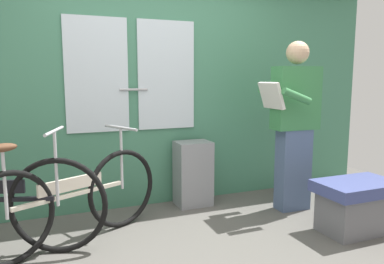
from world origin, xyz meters
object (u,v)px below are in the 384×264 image
at_px(passenger_reading_newspaper, 294,123).
at_px(trash_bin_by_wall, 193,173).
at_px(bench_seat_corner, 356,205).
at_px(bicycle_near_door, 71,199).

height_order(passenger_reading_newspaper, trash_bin_by_wall, passenger_reading_newspaper).
bearing_deg(trash_bin_by_wall, bench_seat_corner, -48.62).
xyz_separation_m(passenger_reading_newspaper, bench_seat_corner, (0.16, -0.69, -0.65)).
height_order(bicycle_near_door, passenger_reading_newspaper, passenger_reading_newspaper).
distance_m(bicycle_near_door, passenger_reading_newspaper, 2.20).
height_order(passenger_reading_newspaper, bench_seat_corner, passenger_reading_newspaper).
distance_m(trash_bin_by_wall, bench_seat_corner, 1.58).
distance_m(bicycle_near_door, trash_bin_by_wall, 1.37).
xyz_separation_m(passenger_reading_newspaper, trash_bin_by_wall, (-0.88, 0.50, -0.55)).
height_order(trash_bin_by_wall, bench_seat_corner, trash_bin_by_wall).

